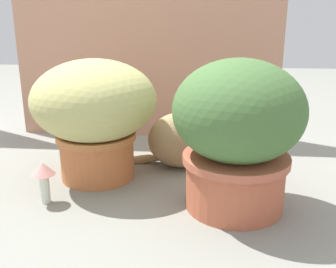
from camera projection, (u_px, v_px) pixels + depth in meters
name	position (u px, v px, depth m)	size (l,w,h in m)	color
ground_plane	(121.00, 179.00, 1.45)	(6.00, 6.00, 0.00)	gray
cardboard_backdrop	(147.00, 47.00, 1.84)	(1.25, 0.03, 0.85)	tan
grass_planter	(95.00, 111.00, 1.40)	(0.44, 0.44, 0.43)	#C16E3D
leafy_planter	(237.00, 130.00, 1.18)	(0.39, 0.39, 0.46)	#BA5D3F
cat	(186.00, 137.00, 1.53)	(0.39, 0.20, 0.32)	tan
mushroom_ornament_pink	(43.00, 174.00, 1.25)	(0.08, 0.08, 0.14)	silver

